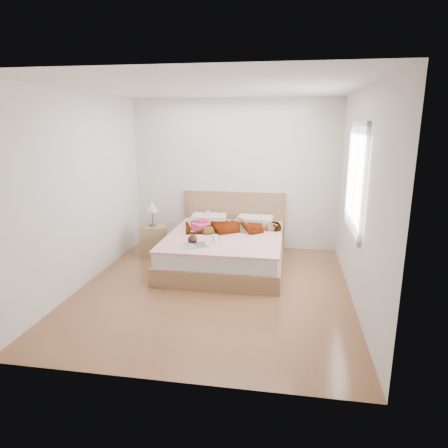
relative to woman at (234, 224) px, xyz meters
name	(u,v)px	position (x,y,z in m)	size (l,w,h in m)	color
ground	(214,289)	(-0.11, -1.17, -0.62)	(4.00, 4.00, 0.00)	#562F1B
woman	(234,224)	(0.00, 0.00, 0.00)	(0.59, 1.56, 0.21)	white
hair	(205,220)	(-0.57, 0.45, -0.06)	(0.48, 0.59, 0.09)	black
phone	(208,212)	(-0.50, 0.40, 0.09)	(0.05, 0.11, 0.01)	silver
room_shell	(356,179)	(1.66, -0.87, 0.88)	(4.00, 4.00, 4.00)	white
bed	(226,247)	(-0.11, -0.13, -0.34)	(1.80, 2.08, 1.00)	brown
towel	(204,225)	(-0.50, 0.01, -0.03)	(0.44, 0.44, 0.18)	#FF456A
magazine	(194,246)	(-0.45, -0.88, -0.10)	(0.46, 0.41, 0.02)	white
coffee_mug	(215,238)	(-0.19, -0.64, -0.05)	(0.14, 0.10, 0.11)	white
plush_toy	(193,239)	(-0.50, -0.73, -0.05)	(0.16, 0.22, 0.11)	#321D0D
nightstand	(153,238)	(-1.38, 0.08, -0.31)	(0.50, 0.46, 0.91)	olive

